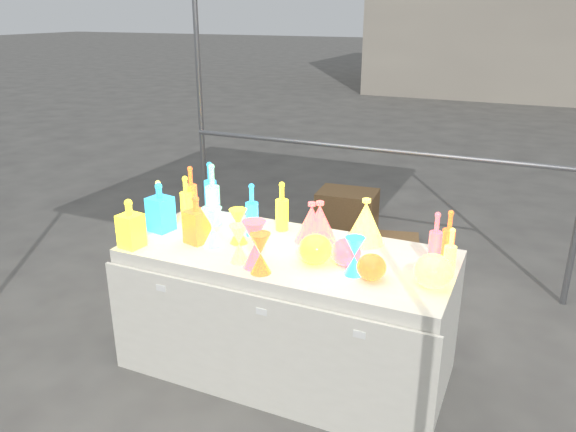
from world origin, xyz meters
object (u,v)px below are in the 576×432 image
at_px(hourglass_0, 261,253).
at_px(lampshade_0, 312,222).
at_px(bottle_0, 186,198).
at_px(decanter_0, 130,223).
at_px(display_table, 287,311).
at_px(cardboard_box_closed, 347,211).
at_px(globe_0, 315,251).

relative_size(hourglass_0, lampshade_0, 0.91).
bearing_deg(lampshade_0, bottle_0, 166.39).
bearing_deg(decanter_0, display_table, 27.06).
bearing_deg(decanter_0, bottle_0, 91.77).
xyz_separation_m(display_table, hourglass_0, (-0.01, -0.30, 0.48)).
bearing_deg(cardboard_box_closed, hourglass_0, -86.56).
bearing_deg(cardboard_box_closed, lampshade_0, -82.52).
height_order(hourglass_0, lampshade_0, lampshade_0).
xyz_separation_m(decanter_0, globe_0, (1.01, 0.22, -0.07)).
bearing_deg(globe_0, lampshade_0, 116.11).
xyz_separation_m(display_table, lampshade_0, (0.07, 0.18, 0.49)).
bearing_deg(bottle_0, lampshade_0, 0.37).
height_order(display_table, globe_0, globe_0).
height_order(globe_0, lampshade_0, lampshade_0).
distance_m(display_table, globe_0, 0.49).
distance_m(hourglass_0, lampshade_0, 0.49).
relative_size(bottle_0, globe_0, 1.66).
height_order(cardboard_box_closed, decanter_0, decanter_0).
bearing_deg(hourglass_0, lampshade_0, 81.10).
xyz_separation_m(cardboard_box_closed, hourglass_0, (0.37, -2.52, 0.66)).
bearing_deg(lampshade_0, cardboard_box_closed, 88.52).
bearing_deg(hourglass_0, globe_0, 46.20).
relative_size(cardboard_box_closed, hourglass_0, 2.57).
bearing_deg(globe_0, bottle_0, 164.79).
xyz_separation_m(bottle_0, globe_0, (0.97, -0.26, -0.07)).
bearing_deg(decanter_0, lampshade_0, 35.58).
xyz_separation_m(display_table, bottle_0, (-0.77, 0.18, 0.52)).
bearing_deg(cardboard_box_closed, decanter_0, -104.67).
bearing_deg(display_table, lampshade_0, 69.93).
distance_m(bottle_0, decanter_0, 0.48).
bearing_deg(cardboard_box_closed, globe_0, -80.82).
relative_size(display_table, cardboard_box_closed, 3.40).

